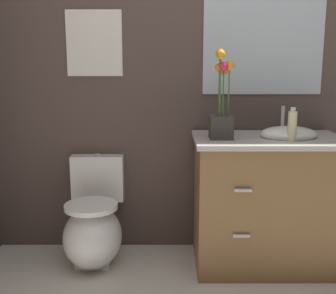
# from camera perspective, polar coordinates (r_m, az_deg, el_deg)

# --- Properties ---
(wall_back) EXTENTS (4.75, 0.05, 2.50)m
(wall_back) POSITION_cam_1_polar(r_m,az_deg,el_deg) (3.09, 9.62, 9.56)
(wall_back) COLOR #4C3D38
(wall_back) RESTS_ON ground_plane
(toilet) EXTENTS (0.38, 0.59, 0.69)m
(toilet) POSITION_cam_1_polar(r_m,az_deg,el_deg) (3.00, -9.60, -10.22)
(toilet) COLOR white
(toilet) RESTS_ON ground_plane
(vanity_cabinet) EXTENTS (0.94, 0.56, 1.03)m
(vanity_cabinet) POSITION_cam_1_polar(r_m,az_deg,el_deg) (2.94, 12.56, -6.76)
(vanity_cabinet) COLOR brown
(vanity_cabinet) RESTS_ON ground_plane
(flower_vase) EXTENTS (0.14, 0.14, 0.54)m
(flower_vase) POSITION_cam_1_polar(r_m,az_deg,el_deg) (2.72, 6.86, 4.87)
(flower_vase) COLOR #38332D
(flower_vase) RESTS_ON vanity_cabinet
(soap_bottle) EXTENTS (0.05, 0.05, 0.20)m
(soap_bottle) POSITION_cam_1_polar(r_m,az_deg,el_deg) (2.74, 15.67, 2.69)
(soap_bottle) COLOR beige
(soap_bottle) RESTS_ON vanity_cabinet
(wall_poster) EXTENTS (0.37, 0.01, 0.43)m
(wall_poster) POSITION_cam_1_polar(r_m,az_deg,el_deg) (3.05, -9.54, 13.06)
(wall_poster) COLOR silver
(wall_mirror) EXTENTS (0.80, 0.01, 0.70)m
(wall_mirror) POSITION_cam_1_polar(r_m,az_deg,el_deg) (3.08, 12.16, 13.19)
(wall_mirror) COLOR #B2BCC6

